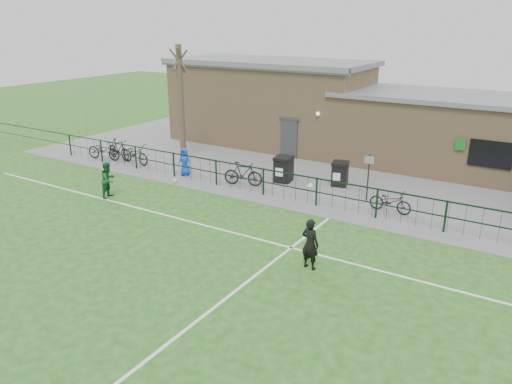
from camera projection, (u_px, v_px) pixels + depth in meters
The scene contains 20 objects.
ground at pixel (164, 283), 14.34m from camera, with size 90.00×90.00×0.00m, color #215418.
paving_strip at pixel (345, 169), 25.16m from camera, with size 34.00×13.00×0.02m, color slate.
pitch_line_touch at pixel (292, 203), 20.59m from camera, with size 28.00×0.10×0.01m, color white.
pitch_line_mid at pixel (241, 235), 17.54m from camera, with size 28.00×0.10×0.01m, color white.
pitch_line_perp at pixel (221, 303), 13.34m from camera, with size 0.10×16.00×0.01m, color white.
perimeter_fence at pixel (294, 188), 20.55m from camera, with size 28.00×0.10×1.20m, color black.
bare_tree at pixel (181, 105), 25.77m from camera, with size 0.30×0.30×6.00m, color #433628.
wheelie_bin_left at pixel (284, 170), 23.09m from camera, with size 0.73×0.83×1.10m, color black.
wheelie_bin_right at pixel (340, 175), 22.56m from camera, with size 0.67×0.76×1.01m, color black.
sign_post at pixel (368, 178), 20.48m from camera, with size 0.06×0.06×2.00m, color black.
bicycle_a at pixel (104, 150), 26.73m from camera, with size 0.70×2.01×1.06m, color black.
bicycle_b at pixel (119, 149), 26.74m from camera, with size 0.52×1.84×1.11m, color black.
bicycle_c at pixel (135, 154), 25.98m from camera, with size 0.70×2.01×1.06m, color black.
bicycle_d at pixel (243, 174), 22.54m from camera, with size 0.51×1.81×1.09m, color black.
bicycle_e at pixel (390, 201), 19.43m from camera, with size 0.58×1.68×0.88m, color black.
spectator_child at pixel (185, 162), 23.97m from camera, with size 0.66×0.43×1.35m, color blue.
goalkeeper_kick at pixel (310, 242), 15.03m from camera, with size 1.75×3.00×1.75m.
outfield_player at pixel (109, 180), 21.03m from camera, with size 0.75×0.58×1.53m, color #175223.
ball_ground at pixel (175, 180), 23.07m from camera, with size 0.23×0.23×0.23m, color white.
clubhouse at pixel (353, 115), 27.27m from camera, with size 24.25×5.40×4.96m.
Camera 1 is at (8.96, -9.36, 7.18)m, focal length 35.00 mm.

